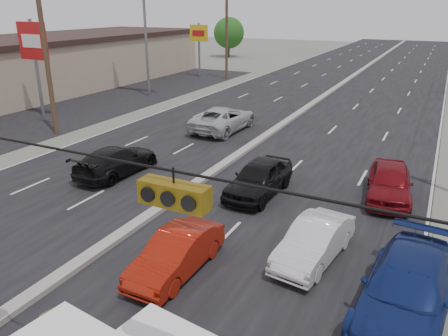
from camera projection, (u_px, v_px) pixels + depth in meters
The scene contains 16 objects.
road_surface at pixel (309, 107), 35.81m from camera, with size 20.00×160.00×0.02m, color black.
center_median at pixel (309, 106), 35.78m from camera, with size 0.50×160.00×0.20m, color gray.
strip_mall at pixel (31, 67), 41.75m from camera, with size 12.00×42.00×4.60m, color tan.
parking_lot at pixel (106, 100), 38.77m from camera, with size 10.00×42.00×0.02m, color black.
utility_pole_left_b at pixel (46, 54), 26.72m from camera, with size 1.60×0.30×10.00m.
utility_pole_left_c at pixel (227, 32), 47.64m from camera, with size 1.60×0.30×10.00m.
pole_sign_mid at pixel (34, 47), 31.12m from camera, with size 2.60×0.25×7.00m.
pole_sign_far at pixel (199, 38), 49.35m from camera, with size 2.20×0.25×6.00m.
tree_left_far at pixel (229, 33), 68.85m from camera, with size 4.80×4.80×6.12m.
red_sedan at pixel (176, 254), 13.57m from camera, with size 1.39×3.98×1.31m, color #9A1809.
queue_car_a at pixel (259, 178), 19.18m from camera, with size 1.81×4.51×1.54m, color black.
queue_car_b at pixel (314, 242), 14.24m from camera, with size 1.40×4.02×1.32m, color white.
queue_car_d at pixel (407, 290), 11.62m from camera, with size 2.21×5.44×1.58m, color navy.
queue_car_e at pixel (389, 182), 18.73m from camera, with size 1.80×4.48×1.53m, color maroon.
oncoming_near at pixel (117, 161), 21.51m from camera, with size 1.95×4.81×1.40m, color black.
oncoming_far at pixel (224, 119), 28.99m from camera, with size 2.63×5.71×1.59m, color #B8BBC1.
Camera 1 is at (9.61, -4.65, 7.93)m, focal length 35.00 mm.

